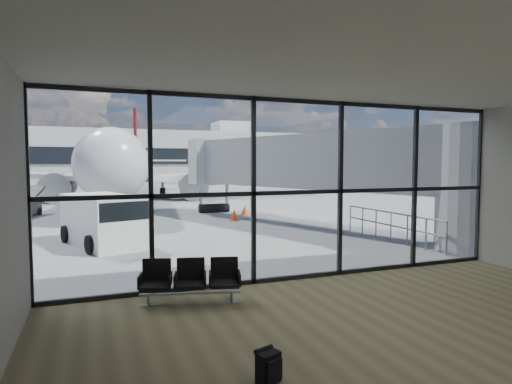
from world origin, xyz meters
TOP-DOWN VIEW (x-y plane):
  - ground at (0.00, 40.00)m, footprint 220.00×220.00m
  - lounge_shell at (0.00, -4.80)m, footprint 12.02×8.01m
  - glass_curtain_wall at (0.00, 0.00)m, footprint 12.10×0.12m
  - jet_bridge at (4.90, 7.07)m, footprint 8.00×16.50m
  - apron_railing at (5.60, 3.50)m, footprint 0.06×5.46m
  - far_terminal at (-0.59, 61.97)m, footprint 80.00×12.20m
  - tree_5 at (-15.00, 72.00)m, footprint 6.27×6.27m
  - seating_row at (-2.92, -0.84)m, footprint 2.08×1.07m
  - backpack at (-2.65, -4.47)m, footprint 0.35×0.35m
  - airliner at (-1.98, 27.54)m, footprint 30.71×35.73m
  - service_van at (-4.46, 6.50)m, footprint 3.01×4.45m
  - belt_loader at (-8.50, 16.65)m, footprint 2.07×3.68m
  - traffic_cone_a at (-2.76, 9.10)m, footprint 0.38×0.38m
  - traffic_cone_b at (3.17, 13.06)m, footprint 0.42×0.42m
  - traffic_cone_c at (1.88, 11.07)m, footprint 0.43×0.43m

SIDE VIEW (x-z plane):
  - ground at x=0.00m, z-range 0.00..0.00m
  - backpack at x=-2.65m, z-range -0.01..0.45m
  - traffic_cone_a at x=-2.76m, z-range -0.01..0.53m
  - traffic_cone_b at x=3.17m, z-range -0.01..0.59m
  - traffic_cone_c at x=1.88m, z-range -0.02..0.59m
  - seating_row at x=-2.92m, z-range 0.05..0.97m
  - belt_loader at x=-8.50m, z-range -0.26..1.34m
  - apron_railing at x=5.60m, z-range 0.16..1.27m
  - service_van at x=-4.46m, z-range 0.02..1.80m
  - glass_curtain_wall at x=0.00m, z-range 0.00..4.50m
  - lounge_shell at x=0.00m, z-range 0.40..4.91m
  - jet_bridge at x=4.90m, z-range 0.59..4.92m
  - airliner at x=-1.98m, z-range -1.80..7.42m
  - far_terminal at x=-0.59m, z-range -1.29..9.71m
  - tree_5 at x=-15.00m, z-range 1.36..10.39m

